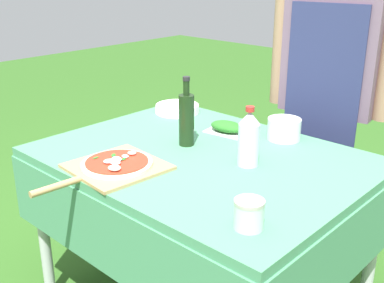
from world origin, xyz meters
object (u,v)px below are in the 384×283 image
(oil_bottle, at_px, (186,118))
(sauce_jar, at_px, (249,216))
(person_cook, at_px, (330,82))
(herb_container, at_px, (227,127))
(water_bottle, at_px, (249,138))
(prep_table, at_px, (202,174))
(pizza_on_peel, at_px, (115,166))
(mixing_tub, at_px, (284,129))
(plate_stack, at_px, (177,109))

(oil_bottle, xyz_separation_m, sauce_jar, (0.59, -0.36, -0.08))
(person_cook, xyz_separation_m, herb_container, (-0.24, -0.45, -0.17))
(water_bottle, bearing_deg, prep_table, -168.29)
(pizza_on_peel, relative_size, mixing_tub, 3.55)
(water_bottle, distance_m, sauce_jar, 0.46)
(sauce_jar, bearing_deg, water_bottle, 127.09)
(prep_table, relative_size, herb_container, 6.38)
(prep_table, xyz_separation_m, mixing_tub, (0.14, 0.37, 0.13))
(person_cook, relative_size, pizza_on_peel, 3.13)
(prep_table, height_order, herb_container, herb_container)
(prep_table, relative_size, water_bottle, 5.55)
(oil_bottle, relative_size, herb_container, 1.46)
(prep_table, relative_size, pizza_on_peel, 2.49)
(person_cook, bearing_deg, mixing_tub, 79.74)
(pizza_on_peel, bearing_deg, mixing_tub, 72.89)
(mixing_tub, relative_size, sauce_jar, 1.61)
(person_cook, height_order, herb_container, person_cook)
(pizza_on_peel, height_order, plate_stack, pizza_on_peel)
(pizza_on_peel, bearing_deg, person_cook, 79.14)
(prep_table, height_order, mixing_tub, mixing_tub)
(oil_bottle, height_order, sauce_jar, oil_bottle)
(pizza_on_peel, distance_m, oil_bottle, 0.38)
(herb_container, xyz_separation_m, plate_stack, (-0.38, 0.07, -0.01))
(herb_container, bearing_deg, oil_bottle, -97.36)
(sauce_jar, bearing_deg, person_cook, 107.03)
(pizza_on_peel, xyz_separation_m, oil_bottle, (0.02, 0.36, 0.10))
(herb_container, bearing_deg, pizza_on_peel, -94.59)
(prep_table, relative_size, sauce_jar, 14.25)
(person_cook, height_order, mixing_tub, person_cook)
(plate_stack, bearing_deg, water_bottle, -23.98)
(oil_bottle, bearing_deg, sauce_jar, -31.52)
(oil_bottle, height_order, herb_container, oil_bottle)
(mixing_tub, relative_size, plate_stack, 0.64)
(water_bottle, bearing_deg, sauce_jar, -52.91)
(prep_table, relative_size, plate_stack, 5.66)
(herb_container, relative_size, plate_stack, 0.89)
(herb_container, height_order, sauce_jar, sauce_jar)
(person_cook, bearing_deg, oil_bottle, 60.12)
(prep_table, bearing_deg, water_bottle, 11.71)
(prep_table, bearing_deg, herb_container, 108.79)
(prep_table, distance_m, oil_bottle, 0.24)
(oil_bottle, bearing_deg, plate_stack, 139.49)
(person_cook, xyz_separation_m, oil_bottle, (-0.27, -0.68, -0.08))
(oil_bottle, bearing_deg, pizza_on_peel, -92.83)
(plate_stack, bearing_deg, person_cook, 31.81)
(sauce_jar, bearing_deg, oil_bottle, 148.48)
(mixing_tub, xyz_separation_m, sauce_jar, (0.33, -0.69, -0.01))
(prep_table, xyz_separation_m, sauce_jar, (0.47, -0.32, 0.12))
(oil_bottle, distance_m, mixing_tub, 0.42)
(sauce_jar, bearing_deg, mixing_tub, 115.54)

